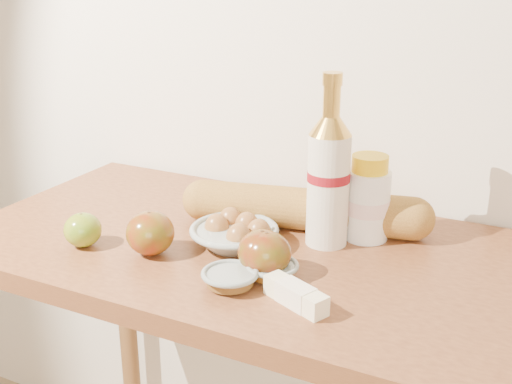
# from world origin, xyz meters

# --- Properties ---
(back_wall) EXTENTS (3.50, 0.02, 2.60)m
(back_wall) POSITION_xyz_m (0.00, 1.51, 1.30)
(back_wall) COLOR white
(back_wall) RESTS_ON ground
(table) EXTENTS (1.20, 0.60, 0.90)m
(table) POSITION_xyz_m (0.00, 1.18, 0.78)
(table) COLOR brown
(table) RESTS_ON ground
(bourbon_bottle) EXTENTS (0.10, 0.10, 0.33)m
(bourbon_bottle) POSITION_xyz_m (0.10, 1.25, 1.03)
(bourbon_bottle) COLOR beige
(bourbon_bottle) RESTS_ON table
(cream_bottle) EXTENTS (0.11, 0.11, 0.17)m
(cream_bottle) POSITION_xyz_m (0.16, 1.31, 0.98)
(cream_bottle) COLOR white
(cream_bottle) RESTS_ON table
(egg_bowl) EXTENTS (0.22, 0.22, 0.06)m
(egg_bowl) POSITION_xyz_m (-0.05, 1.16, 0.92)
(egg_bowl) COLOR #97A5A1
(egg_bowl) RESTS_ON table
(baguette) EXTENTS (0.52, 0.20, 0.09)m
(baguette) POSITION_xyz_m (0.04, 1.29, 0.94)
(baguette) COLOR #B28036
(baguette) RESTS_ON table
(apple_yellowgreen) EXTENTS (0.08, 0.08, 0.07)m
(apple_yellowgreen) POSITION_xyz_m (-0.31, 1.03, 0.93)
(apple_yellowgreen) COLOR #9B921F
(apple_yellowgreen) RESTS_ON table
(apple_redgreen_front) EXTENTS (0.10, 0.10, 0.08)m
(apple_redgreen_front) POSITION_xyz_m (-0.17, 1.06, 0.94)
(apple_redgreen_front) COLOR #95080C
(apple_redgreen_front) RESTS_ON table
(apple_redgreen_right) EXTENTS (0.11, 0.11, 0.08)m
(apple_redgreen_right) POSITION_xyz_m (0.06, 1.08, 0.94)
(apple_redgreen_right) COLOR maroon
(apple_redgreen_right) RESTS_ON table
(sugar_bowl) EXTENTS (0.11, 0.11, 0.03)m
(sugar_bowl) POSITION_xyz_m (0.02, 1.01, 0.91)
(sugar_bowl) COLOR gray
(sugar_bowl) RESTS_ON table
(syrup_bowl) EXTENTS (0.12, 0.12, 0.03)m
(syrup_bowl) POSITION_xyz_m (0.07, 1.07, 0.91)
(syrup_bowl) COLOR gray
(syrup_bowl) RESTS_ON table
(butter_stick) EXTENTS (0.12, 0.08, 0.04)m
(butter_stick) POSITION_xyz_m (0.14, 1.01, 0.92)
(butter_stick) COLOR #FFF3C5
(butter_stick) RESTS_ON table
(apple_extra) EXTENTS (0.11, 0.11, 0.08)m
(apple_extra) POSITION_xyz_m (0.05, 1.08, 0.94)
(apple_extra) COLOR maroon
(apple_extra) RESTS_ON table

